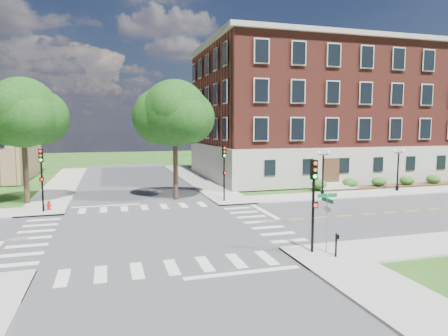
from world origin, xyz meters
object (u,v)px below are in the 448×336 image
object	(u,v)px
traffic_signal_se	(314,194)
traffic_signal_ne	(224,166)
traffic_signal_nw	(42,172)
push_button_post	(336,244)
twin_lamp_west	(323,170)
twin_lamp_east	(398,167)
fire_hydrant	(49,206)
street_sign_pole	(327,211)

from	to	relation	value
traffic_signal_se	traffic_signal_ne	size ratio (longest dim) A/B	1.00
traffic_signal_nw	push_button_post	distance (m)	22.25
twin_lamp_west	twin_lamp_east	world-z (taller)	same
traffic_signal_ne	fire_hydrant	xyz separation A→B (m)	(-14.14, 0.16, -2.72)
traffic_signal_nw	fire_hydrant	size ratio (longest dim) A/B	6.40
twin_lamp_west	push_button_post	distance (m)	18.02
traffic_signal_ne	push_button_post	distance (m)	16.12
traffic_signal_ne	traffic_signal_nw	size ratio (longest dim) A/B	1.00
traffic_signal_ne	street_sign_pole	distance (m)	15.26
push_button_post	fire_hydrant	xyz separation A→B (m)	(-15.32, 16.06, -0.33)
traffic_signal_ne	twin_lamp_west	xyz separation A→B (m)	(9.58, -0.05, -0.66)
twin_lamp_east	push_button_post	size ratio (longest dim) A/B	3.53
street_sign_pole	push_button_post	xyz separation A→B (m)	(0.14, -0.70, -1.51)
push_button_post	twin_lamp_west	bearing A→B (deg)	62.07
traffic_signal_ne	twin_lamp_east	xyz separation A→B (m)	(18.40, 0.52, -0.66)
traffic_signal_se	twin_lamp_west	xyz separation A→B (m)	(9.15, 14.79, -0.66)
traffic_signal_ne	twin_lamp_west	world-z (taller)	traffic_signal_ne
traffic_signal_ne	twin_lamp_east	world-z (taller)	traffic_signal_ne
traffic_signal_nw	push_button_post	xyz separation A→B (m)	(15.66, -15.62, -2.39)
fire_hydrant	traffic_signal_se	bearing A→B (deg)	-45.86
traffic_signal_nw	push_button_post	world-z (taller)	traffic_signal_nw
traffic_signal_se	twin_lamp_east	xyz separation A→B (m)	(17.97, 15.37, -0.66)
fire_hydrant	street_sign_pole	bearing A→B (deg)	-45.36
traffic_signal_se	traffic_signal_ne	world-z (taller)	same
street_sign_pole	traffic_signal_ne	bearing A→B (deg)	93.90
traffic_signal_se	fire_hydrant	size ratio (longest dim) A/B	6.40
twin_lamp_west	fire_hydrant	distance (m)	23.81
traffic_signal_nw	fire_hydrant	world-z (taller)	traffic_signal_nw
traffic_signal_ne	street_sign_pole	world-z (taller)	traffic_signal_ne
twin_lamp_east	fire_hydrant	distance (m)	32.61
traffic_signal_ne	push_button_post	world-z (taller)	traffic_signal_ne
street_sign_pole	traffic_signal_se	bearing A→B (deg)	149.73
push_button_post	traffic_signal_se	bearing A→B (deg)	125.39
traffic_signal_ne	street_sign_pole	bearing A→B (deg)	-86.10
twin_lamp_west	fire_hydrant	bearing A→B (deg)	179.47
traffic_signal_se	street_sign_pole	size ratio (longest dim) A/B	1.55
push_button_post	fire_hydrant	world-z (taller)	push_button_post
traffic_signal_ne	traffic_signal_nw	world-z (taller)	same
traffic_signal_se	street_sign_pole	world-z (taller)	traffic_signal_se
traffic_signal_se	twin_lamp_east	world-z (taller)	traffic_signal_se
traffic_signal_nw	twin_lamp_west	xyz separation A→B (m)	(24.06, 0.23, -0.66)
traffic_signal_nw	twin_lamp_east	world-z (taller)	traffic_signal_nw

